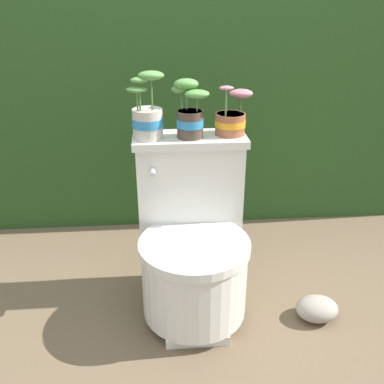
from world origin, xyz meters
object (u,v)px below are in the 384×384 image
(toilet, at_px, (193,245))
(potted_plant_midleft, at_px, (190,114))
(potted_plant_left, at_px, (147,117))
(potted_plant_middle, at_px, (231,119))
(garden_stone, at_px, (317,309))

(toilet, xyz_separation_m, potted_plant_midleft, (-0.00, 0.14, 0.51))
(potted_plant_left, bearing_deg, toilet, -38.90)
(potted_plant_left, relative_size, potted_plant_middle, 1.30)
(potted_plant_midleft, relative_size, potted_plant_middle, 1.11)
(toilet, bearing_deg, potted_plant_left, 141.10)
(potted_plant_midleft, bearing_deg, potted_plant_left, -177.13)
(toilet, relative_size, potted_plant_middle, 3.55)
(potted_plant_left, relative_size, potted_plant_midleft, 1.17)
(toilet, distance_m, potted_plant_midleft, 0.53)
(toilet, height_order, garden_stone, toilet)
(potted_plant_left, distance_m, potted_plant_middle, 0.33)
(toilet, height_order, potted_plant_middle, potted_plant_middle)
(potted_plant_middle, relative_size, garden_stone, 1.15)
(potted_plant_left, bearing_deg, potted_plant_middle, 5.46)
(potted_plant_middle, bearing_deg, potted_plant_midleft, -172.03)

